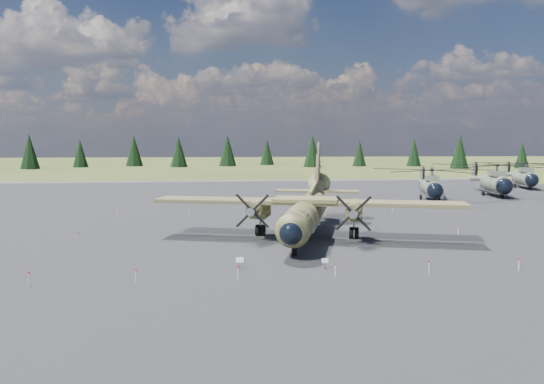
{
  "coord_description": "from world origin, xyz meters",
  "views": [
    {
      "loc": [
        -5.58,
        -44.76,
        8.26
      ],
      "look_at": [
        -0.12,
        2.0,
        3.82
      ],
      "focal_mm": 35.0,
      "sensor_mm": 36.0,
      "label": 1
    }
  ],
  "objects": [
    {
      "name": "barrier_fence",
      "position": [
        -0.46,
        -0.08,
        0.51
      ],
      "size": [
        33.12,
        29.62,
        0.85
      ],
      "color": "silver",
      "rests_on": "ground"
    },
    {
      "name": "treeline",
      "position": [
        2.34,
        3.04,
        4.87
      ],
      "size": [
        300.64,
        300.37,
        10.97
      ],
      "color": "black",
      "rests_on": "ground"
    },
    {
      "name": "helicopter_mid",
      "position": [
        37.49,
        31.02,
        3.5
      ],
      "size": [
        22.76,
        24.28,
        4.93
      ],
      "rotation": [
        0.0,
        0.0,
        -0.19
      ],
      "color": "gray",
      "rests_on": "ground"
    },
    {
      "name": "info_placard_left",
      "position": [
        -3.74,
        -10.78,
        0.52
      ],
      "size": [
        0.53,
        0.28,
        0.79
      ],
      "rotation": [
        0.0,
        0.0,
        -0.14
      ],
      "color": "gray",
      "rests_on": "ground"
    },
    {
      "name": "helicopter_near",
      "position": [
        25.54,
        26.94,
        3.18
      ],
      "size": [
        21.56,
        22.31,
        4.48
      ],
      "rotation": [
        0.0,
        0.0,
        -0.26
      ],
      "color": "gray",
      "rests_on": "ground"
    },
    {
      "name": "helicopter_far",
      "position": [
        50.21,
        43.72,
        3.28
      ],
      "size": [
        22.06,
        22.97,
        4.62
      ],
      "rotation": [
        0.0,
        0.0,
        -0.25
      ],
      "color": "gray",
      "rests_on": "ground"
    },
    {
      "name": "apron",
      "position": [
        0.0,
        10.0,
        0.0
      ],
      "size": [
        120.0,
        120.0,
        0.04
      ],
      "primitive_type": "cube",
      "color": "#57565B",
      "rests_on": "ground"
    },
    {
      "name": "info_placard_right",
      "position": [
        1.82,
        -11.31,
        0.45
      ],
      "size": [
        0.43,
        0.18,
        0.68
      ],
      "rotation": [
        0.0,
        0.0,
        -0.0
      ],
      "color": "gray",
      "rests_on": "ground"
    },
    {
      "name": "transport_plane",
      "position": [
        2.84,
        0.69,
        2.51
      ],
      "size": [
        26.21,
        23.39,
        8.75
      ],
      "rotation": [
        0.0,
        0.0,
        -0.29
      ],
      "color": "#2E361D",
      "rests_on": "ground"
    },
    {
      "name": "ground",
      "position": [
        0.0,
        0.0,
        0.0
      ],
      "size": [
        500.0,
        500.0,
        0.0
      ],
      "primitive_type": "plane",
      "color": "brown",
      "rests_on": "ground"
    }
  ]
}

